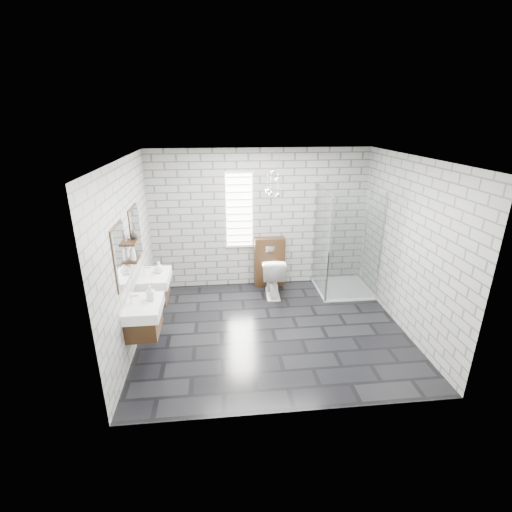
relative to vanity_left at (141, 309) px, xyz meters
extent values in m
cube|color=black|center=(1.91, 0.50, -0.77)|extent=(4.20, 3.60, 0.02)
cube|color=white|center=(1.91, 0.50, 1.95)|extent=(4.20, 3.60, 0.02)
cube|color=gray|center=(1.91, 2.31, 0.59)|extent=(4.20, 0.02, 2.70)
cube|color=gray|center=(1.91, -1.31, 0.59)|extent=(4.20, 0.02, 2.70)
cube|color=gray|center=(-0.20, 0.50, 0.59)|extent=(0.02, 3.60, 2.70)
cube|color=gray|center=(4.02, 0.50, 0.59)|extent=(0.02, 3.60, 2.70)
cube|color=#3A2411|center=(0.02, 0.00, -0.21)|extent=(0.42, 0.62, 0.30)
cube|color=silver|center=(0.22, 0.00, -0.18)|extent=(0.02, 0.35, 0.01)
cube|color=white|center=(0.04, 0.00, 0.02)|extent=(0.47, 0.70, 0.15)
cylinder|color=silver|center=(-0.11, 0.00, 0.15)|extent=(0.04, 0.04, 0.12)
cylinder|color=silver|center=(-0.06, 0.00, 0.20)|extent=(0.10, 0.02, 0.02)
cube|color=white|center=(-0.17, 0.00, 0.79)|extent=(0.03, 0.55, 0.80)
cube|color=#3A2411|center=(-0.19, 0.00, 0.79)|extent=(0.01, 0.59, 0.84)
cube|color=#3A2411|center=(0.02, 0.99, -0.21)|extent=(0.42, 0.62, 0.30)
cube|color=silver|center=(0.22, 0.99, -0.18)|extent=(0.02, 0.35, 0.01)
cube|color=white|center=(0.04, 0.99, 0.02)|extent=(0.47, 0.70, 0.15)
cylinder|color=silver|center=(-0.11, 0.99, 0.15)|extent=(0.04, 0.04, 0.12)
cylinder|color=silver|center=(-0.06, 0.99, 0.20)|extent=(0.10, 0.02, 0.02)
cube|color=white|center=(-0.17, 0.99, 0.79)|extent=(0.03, 0.55, 0.80)
cube|color=#3A2411|center=(-0.19, 0.99, 0.79)|extent=(0.01, 0.59, 0.84)
cube|color=#3A2411|center=(-0.12, 0.45, 0.56)|extent=(0.14, 0.30, 0.03)
cube|color=#3A2411|center=(-0.12, 0.45, 0.82)|extent=(0.14, 0.30, 0.03)
cube|color=white|center=(1.51, 2.29, 0.79)|extent=(0.50, 0.02, 1.40)
cube|color=silver|center=(1.51, 2.27, 1.51)|extent=(0.56, 0.04, 0.04)
cube|color=silver|center=(1.51, 2.27, 0.07)|extent=(0.56, 0.04, 0.04)
cube|color=silver|center=(1.51, 2.27, 0.16)|extent=(0.48, 0.01, 0.02)
cube|color=silver|center=(1.51, 2.27, 0.30)|extent=(0.48, 0.01, 0.02)
cube|color=silver|center=(1.51, 2.27, 0.44)|extent=(0.48, 0.01, 0.02)
cube|color=silver|center=(1.51, 2.27, 0.58)|extent=(0.48, 0.01, 0.02)
cube|color=silver|center=(1.51, 2.27, 0.72)|extent=(0.48, 0.01, 0.02)
cube|color=silver|center=(1.51, 2.27, 0.86)|extent=(0.48, 0.01, 0.02)
cube|color=silver|center=(1.51, 2.27, 1.00)|extent=(0.48, 0.01, 0.02)
cube|color=silver|center=(1.51, 2.27, 1.14)|extent=(0.48, 0.01, 0.02)
cube|color=silver|center=(1.51, 2.27, 1.28)|extent=(0.48, 0.01, 0.03)
cube|color=silver|center=(1.51, 2.27, 1.42)|extent=(0.48, 0.01, 0.03)
cube|color=#3A2411|center=(2.09, 2.20, -0.26)|extent=(0.60, 0.20, 1.00)
cube|color=silver|center=(2.09, 2.10, 0.04)|extent=(0.18, 0.01, 0.12)
cube|color=white|center=(3.51, 1.80, -0.73)|extent=(1.00, 1.00, 0.06)
cube|color=silver|center=(3.51, 1.31, 0.27)|extent=(1.00, 0.01, 2.00)
cube|color=silver|center=(3.02, 1.80, 0.27)|extent=(0.01, 1.00, 2.00)
cube|color=silver|center=(3.02, 1.31, 0.27)|extent=(0.03, 0.03, 2.00)
cube|color=silver|center=(3.99, 1.31, 0.27)|extent=(0.03, 0.03, 2.00)
cylinder|color=silver|center=(3.95, 2.00, 0.34)|extent=(0.02, 0.02, 1.80)
cylinder|color=silver|center=(3.87, 2.00, 1.26)|extent=(0.14, 0.14, 0.02)
sphere|color=silver|center=(1.99, 1.78, 1.26)|extent=(0.09, 0.09, 0.09)
cylinder|color=silver|center=(1.99, 1.78, 1.62)|extent=(0.01, 0.01, 0.64)
sphere|color=silver|center=(2.18, 1.84, 1.17)|extent=(0.09, 0.09, 0.09)
cylinder|color=silver|center=(2.18, 1.84, 1.58)|extent=(0.01, 0.01, 0.73)
sphere|color=silver|center=(2.09, 1.93, 1.56)|extent=(0.09, 0.09, 0.09)
cylinder|color=silver|center=(2.09, 1.93, 1.78)|extent=(0.01, 0.01, 0.33)
sphere|color=silver|center=(2.05, 1.87, 1.20)|extent=(0.09, 0.09, 0.09)
cylinder|color=silver|center=(2.05, 1.87, 1.59)|extent=(0.01, 0.01, 0.70)
sphere|color=silver|center=(2.18, 1.94, 1.43)|extent=(0.09, 0.09, 0.09)
cylinder|color=silver|center=(2.18, 1.94, 1.71)|extent=(0.01, 0.01, 0.47)
imported|color=white|center=(2.09, 1.75, -0.37)|extent=(0.48, 0.78, 0.78)
imported|color=#B2B2B2|center=(0.13, 0.08, 0.20)|extent=(0.11, 0.11, 0.22)
imported|color=#B2B2B2|center=(0.12, 1.04, 0.19)|extent=(0.19, 0.19, 0.19)
imported|color=#B2B2B2|center=(-0.11, 0.38, 0.69)|extent=(0.09, 0.09, 0.22)
imported|color=#B2B2B2|center=(-0.11, 0.57, 0.90)|extent=(0.13, 0.13, 0.11)
camera|label=1|loc=(1.10, -4.63, 2.50)|focal=26.00mm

